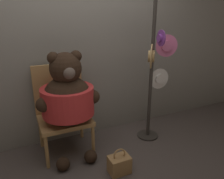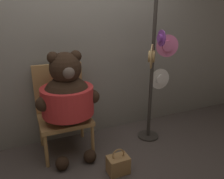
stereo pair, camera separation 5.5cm
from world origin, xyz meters
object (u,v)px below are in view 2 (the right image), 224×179
Objects in this scene: teddy_bear at (68,97)px; hat_display_rack at (156,74)px; handbag_on_ground at (118,164)px; chair at (62,107)px.

teddy_bear is 0.71× the size of hat_display_rack.
teddy_bear is 0.90m from handbag_on_ground.
handbag_on_ground is (0.41, -0.72, -0.43)m from chair.
hat_display_rack reaches higher than chair.
chair is at bearing 166.21° from hat_display_rack.
handbag_on_ground is (-0.71, -0.44, -0.79)m from hat_display_rack.
hat_display_rack is at bearing -4.78° from teddy_bear.
teddy_bear is at bearing -79.28° from chair.
chair is at bearing 119.64° from handbag_on_ground.
hat_display_rack is (1.08, -0.09, 0.17)m from teddy_bear.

